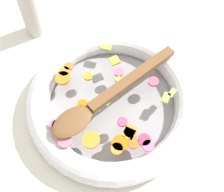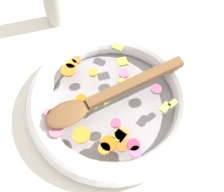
% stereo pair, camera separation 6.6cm
% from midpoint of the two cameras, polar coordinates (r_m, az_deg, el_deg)
% --- Properties ---
extents(ground_plane, '(4.00, 4.00, 0.00)m').
position_cam_midpoint_polar(ground_plane, '(0.71, -2.67, -2.23)').
color(ground_plane, silver).
extents(skillet, '(0.37, 0.37, 0.05)m').
position_cam_midpoint_polar(skillet, '(0.69, -2.75, -1.39)').
color(skillet, gray).
rests_on(skillet, ground_plane).
extents(chopped_vegetables, '(0.28, 0.26, 0.01)m').
position_cam_midpoint_polar(chopped_vegetables, '(0.64, -4.60, -2.92)').
color(chopped_vegetables, orange).
rests_on(chopped_vegetables, skillet).
extents(wooden_spoon, '(0.08, 0.32, 0.01)m').
position_cam_midpoint_polar(wooden_spoon, '(0.64, -4.43, -0.79)').
color(wooden_spoon, brown).
rests_on(wooden_spoon, chopped_vegetables).
extents(pepper_mill, '(0.05, 0.05, 0.21)m').
position_cam_midpoint_polar(pepper_mill, '(0.79, -17.51, 15.76)').
color(pepper_mill, '#B2ADA3').
rests_on(pepper_mill, ground_plane).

